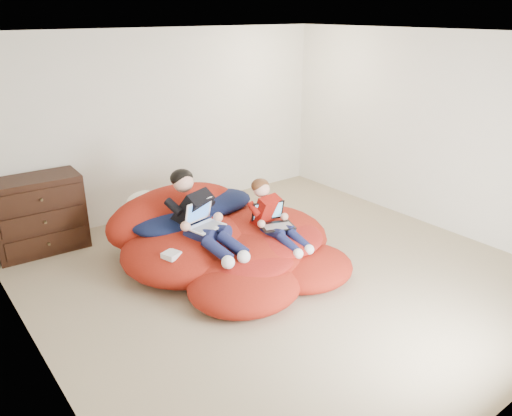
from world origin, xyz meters
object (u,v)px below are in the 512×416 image
(older_boy, at_px, (198,212))
(laptop_black, at_px, (273,219))
(younger_boy, at_px, (272,214))
(beanbag_pile, at_px, (228,243))
(dresser, at_px, (38,215))
(laptop_white, at_px, (203,220))

(older_boy, relative_size, laptop_black, 2.68)
(younger_boy, bearing_deg, beanbag_pile, 138.88)
(older_boy, bearing_deg, beanbag_pile, -8.12)
(dresser, bearing_deg, laptop_white, -53.50)
(dresser, relative_size, laptop_black, 2.31)
(laptop_white, bearing_deg, younger_boy, -21.28)
(older_boy, relative_size, laptop_white, 2.99)
(dresser, distance_m, younger_boy, 2.78)
(laptop_black, bearing_deg, older_boy, 151.24)
(older_boy, distance_m, laptop_white, 0.11)
(older_boy, height_order, laptop_white, older_boy)
(younger_boy, relative_size, laptop_white, 2.22)
(older_boy, bearing_deg, younger_boy, -27.62)
(dresser, bearing_deg, laptop_black, -45.29)
(older_boy, bearing_deg, dresser, 128.12)
(laptop_white, height_order, laptop_black, laptop_white)
(laptop_white, xyz_separation_m, laptop_black, (0.72, -0.30, -0.08))
(dresser, bearing_deg, beanbag_pile, -45.87)
(laptop_black, bearing_deg, dresser, 134.71)
(laptop_white, bearing_deg, beanbag_pile, 7.80)
(beanbag_pile, xyz_separation_m, laptop_black, (0.37, -0.34, 0.31))
(beanbag_pile, xyz_separation_m, younger_boy, (0.37, -0.33, 0.37))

